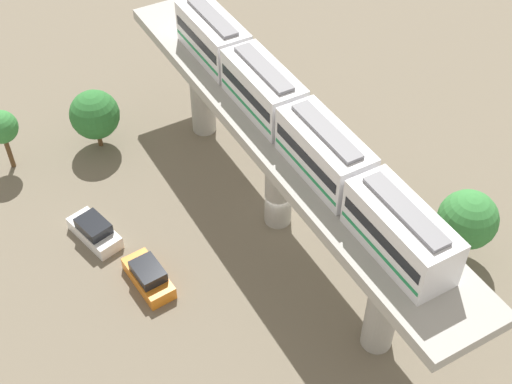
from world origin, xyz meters
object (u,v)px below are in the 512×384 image
(tree_near_viaduct, at_px, (468,220))
(tree_mid_lot, at_px, (95,115))
(parked_car_orange, at_px, (148,276))
(train, at_px, (292,119))
(tree_far_corner, at_px, (1,128))
(parked_car_white, at_px, (94,231))

(tree_near_viaduct, xyz_separation_m, tree_mid_lot, (16.94, -22.77, -0.50))
(parked_car_orange, bearing_deg, train, 172.35)
(parked_car_orange, relative_size, tree_mid_lot, 0.87)
(tree_mid_lot, relative_size, tree_far_corner, 0.97)
(tree_near_viaduct, bearing_deg, parked_car_white, -33.11)
(tree_near_viaduct, distance_m, tree_mid_lot, 28.39)
(tree_mid_lot, bearing_deg, parked_car_orange, 81.75)
(parked_car_white, relative_size, tree_near_viaduct, 0.82)
(parked_car_orange, relative_size, parked_car_white, 0.96)
(parked_car_orange, distance_m, tree_far_corner, 16.62)
(train, xyz_separation_m, tree_far_corner, (14.81, -16.17, -6.19))
(train, bearing_deg, parked_car_white, -26.67)
(train, distance_m, tree_far_corner, 22.78)
(parked_car_white, relative_size, tree_far_corner, 0.88)
(train, xyz_separation_m, tree_near_viaduct, (-8.86, 7.56, -6.46))
(parked_car_orange, xyz_separation_m, tree_mid_lot, (-2.13, -14.71, 2.31))
(tree_far_corner, bearing_deg, tree_near_viaduct, 134.92)
(train, height_order, tree_far_corner, train)
(parked_car_white, distance_m, tree_far_corner, 11.05)
(parked_car_white, distance_m, tree_mid_lot, 10.26)
(parked_car_white, height_order, tree_far_corner, tree_far_corner)
(parked_car_orange, bearing_deg, parked_car_white, -77.89)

